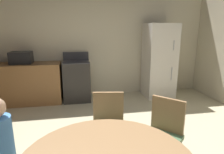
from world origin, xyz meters
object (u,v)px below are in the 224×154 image
oven_range (77,80)px  chair_northeast (163,132)px  microwave (21,58)px  refrigerator (159,61)px  chair_north (108,124)px

oven_range → chair_northeast: 2.76m
oven_range → chair_northeast: bearing=-70.0°
oven_range → microwave: size_ratio=2.50×
refrigerator → chair_north: (-1.61, -2.24, -0.38)m
chair_northeast → microwave: bearing=-94.1°
microwave → chair_northeast: (2.10, -2.59, -0.53)m
refrigerator → chair_northeast: (-1.04, -2.54, -0.38)m
microwave → refrigerator: bearing=-0.9°
chair_north → microwave: bearing=-136.6°
refrigerator → microwave: bearing=179.1°
microwave → chair_north: (1.53, -2.29, -0.53)m
refrigerator → microwave: refrigerator is taller
refrigerator → chair_north: refrigerator is taller
microwave → chair_northeast: 3.38m
oven_range → chair_northeast: oven_range is taller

